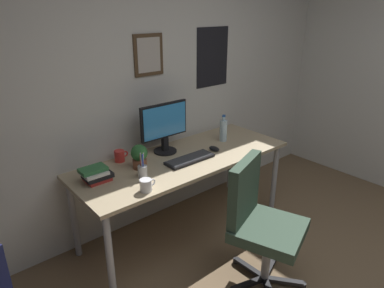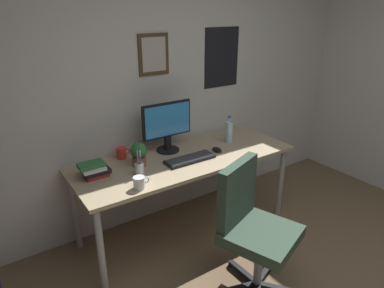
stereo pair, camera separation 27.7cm
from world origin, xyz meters
The scene contains 12 objects.
wall_back centered at (0.00, 2.15, 1.30)m, with size 4.40×0.10×2.60m.
desk centered at (-0.12, 1.71, 0.66)m, with size 1.90×0.72×0.73m.
office_chair centered at (-0.11, 0.90, 0.53)m, with size 0.59×0.60×0.95m.
monitor centered at (-0.17, 1.91, 0.96)m, with size 0.46×0.20×0.43m.
keyboard centered at (-0.13, 1.63, 0.74)m, with size 0.43×0.15×0.03m.
computer_mouse centered at (0.17, 1.65, 0.74)m, with size 0.06×0.11×0.04m.
water_bottle centered at (0.40, 1.77, 0.83)m, with size 0.07×0.07×0.25m.
coffee_mug_near centered at (-0.68, 1.44, 0.77)m, with size 0.12×0.08×0.09m.
coffee_mug_far centered at (-0.57, 1.99, 0.77)m, with size 0.12×0.08×0.09m.
potted_plant centered at (-0.52, 1.78, 0.83)m, with size 0.13×0.13×0.19m.
pen_cup centered at (-0.59, 1.62, 0.78)m, with size 0.07×0.07×0.20m.
book_stack_left centered at (-0.88, 1.79, 0.78)m, with size 0.22×0.17×0.11m.
Camera 1 is at (-1.78, -0.35, 1.91)m, focal length 32.15 mm.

